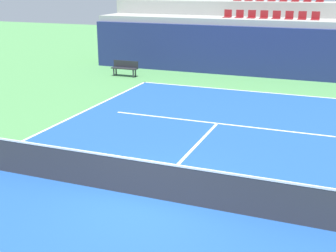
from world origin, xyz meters
TOP-DOWN VIEW (x-y plane):
  - ground_plane at (0.00, 0.00)m, footprint 80.00×80.00m
  - court_surface at (0.00, 0.00)m, footprint 11.00×24.00m
  - baseline_far at (0.00, 11.95)m, footprint 11.00×0.10m
  - service_line_far at (0.00, 6.40)m, footprint 8.26×0.10m
  - centre_service_line at (0.00, 3.20)m, footprint 0.10×6.40m
  - back_wall at (0.00, 15.59)m, footprint 20.39×0.30m
  - stands_tier_lower at (0.00, 16.94)m, footprint 20.39×2.40m
  - stands_tier_upper at (0.00, 19.34)m, footprint 20.39×2.40m
  - seating_row_lower at (0.00, 17.04)m, footprint 5.30×0.44m
  - tennis_net at (0.00, 0.00)m, footprint 11.08×0.08m
  - player_bench at (-7.14, 13.06)m, footprint 1.50×0.40m

SIDE VIEW (x-z plane):
  - ground_plane at x=0.00m, z-range 0.00..0.00m
  - court_surface at x=0.00m, z-range 0.00..0.01m
  - baseline_far at x=0.00m, z-range 0.01..0.01m
  - service_line_far at x=0.00m, z-range 0.01..0.01m
  - centre_service_line at x=0.00m, z-range 0.01..0.01m
  - player_bench at x=-7.14m, z-range 0.08..0.93m
  - tennis_net at x=0.00m, z-range -0.03..1.04m
  - back_wall at x=0.00m, z-range 0.00..2.70m
  - stands_tier_lower at x=0.00m, z-range 0.00..3.05m
  - stands_tier_upper at x=0.00m, z-range 0.00..3.90m
  - seating_row_lower at x=0.00m, z-range 2.95..3.39m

